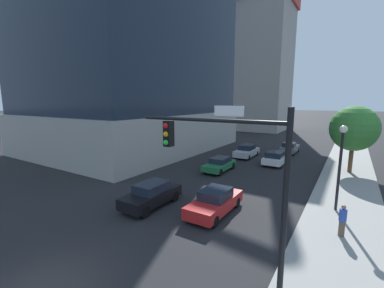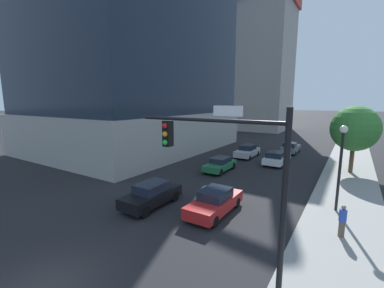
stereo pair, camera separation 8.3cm
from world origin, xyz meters
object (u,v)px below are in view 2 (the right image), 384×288
Objects in this scene: street_tree at (355,129)px; car_red at (215,202)px; street_lamp at (341,155)px; car_white at (277,158)px; traffic_light_pole at (227,161)px; car_silver at (247,151)px; construction_building at (254,58)px; car_green at (220,164)px; car_black at (151,194)px; pedestrian_blue_shirt at (342,221)px; car_gray at (291,148)px.

car_red is at bearing -115.27° from street_tree.
car_white is at bearing 121.17° from street_lamp.
traffic_light_pole is 22.13m from car_silver.
street_lamp is (20.38, -42.61, -13.01)m from construction_building.
construction_building is at bearing 115.56° from street_lamp.
street_tree is 1.41× the size of car_silver.
car_black is at bearing -90.00° from car_green.
pedestrian_blue_shirt is (20.80, -45.94, -15.63)m from construction_building.
car_green is (-3.90, 8.58, -0.05)m from car_red.
construction_building is 8.97× the size of car_silver.
car_gray is (-6.16, 17.11, -2.87)m from street_lamp.
car_red is 1.05× the size of car_black.
street_tree reaches higher than car_silver.
construction_building is 51.31m from car_red.
car_green is at bearing -124.63° from car_white.
traffic_light_pole is 1.42× the size of car_red.
car_red is 2.81× the size of pedestrian_blue_shirt.
car_white is 15.01m from pedestrian_blue_shirt.
car_silver is (-3.90, 1.71, 0.01)m from car_white.
car_black is (-0.00, -9.84, 0.11)m from car_green.
car_red is at bearing -90.00° from car_white.
car_white is 4.26m from car_silver.
pedestrian_blue_shirt reaches higher than car_red.
street_lamp is 12.23m from car_white.
street_lamp reaches higher than car_red.
traffic_light_pole is at bearing -71.77° from car_silver.
car_gray is (3.90, 22.42, -0.07)m from car_black.
car_gray is (-0.00, 21.16, -0.01)m from car_red.
car_silver is at bearing -71.43° from construction_building.
traffic_light_pole reaches higher than car_white.
street_lamp is 7.91m from car_red.
construction_building is 6.38× the size of street_tree.
car_red reaches higher than car_gray.
car_white is (-2.91, 18.99, -3.85)m from traffic_light_pole.
car_silver reaches higher than car_green.
street_tree is at bearing -8.90° from car_silver.
car_red is at bearing -73.05° from construction_building.
street_lamp is at bearing -64.44° from construction_building.
pedestrian_blue_shirt reaches higher than car_silver.
traffic_light_pole reaches higher than pedestrian_blue_shirt.
street_lamp reaches higher than car_silver.
car_gray is at bearing -60.85° from construction_building.
car_green is at bearing -107.23° from car_gray.
street_lamp is 1.15× the size of car_red.
construction_building is at bearing 108.57° from car_silver.
traffic_light_pole is (17.14, -51.43, -12.02)m from construction_building.
construction_building is at bearing 102.16° from car_black.
car_white is 14.23m from car_red.
car_red is at bearing -65.52° from car_green.
street_tree is (3.83, 19.03, -0.34)m from traffic_light_pole.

